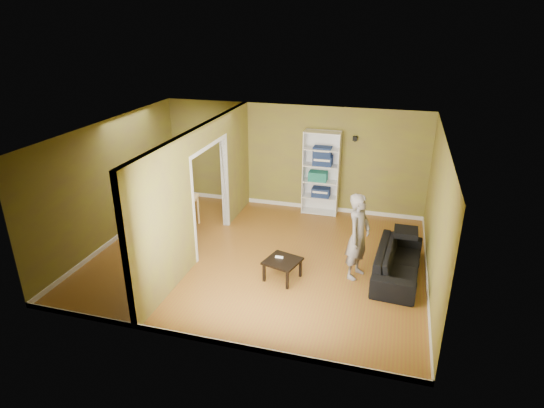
{
  "coord_description": "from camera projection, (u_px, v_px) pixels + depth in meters",
  "views": [
    {
      "loc": [
        2.45,
        -7.76,
        4.53
      ],
      "look_at": [
        0.2,
        0.2,
        1.1
      ],
      "focal_mm": 30.0,
      "sensor_mm": 36.0,
      "label": 1
    }
  ],
  "objects": [
    {
      "name": "paper_box_navy_c",
      "position": [
        322.0,
        152.0,
        10.73
      ],
      "size": [
        0.43,
        0.28,
        0.22
      ],
      "primitive_type": "cube",
      "color": "navy",
      "rests_on": "bookshelf"
    },
    {
      "name": "wall_speaker",
      "position": [
        355.0,
        139.0,
        10.53
      ],
      "size": [
        0.1,
        0.1,
        0.1
      ],
      "primitive_type": "cube",
      "color": "black",
      "rests_on": "room_shell"
    },
    {
      "name": "partition",
      "position": [
        202.0,
        191.0,
        9.05
      ],
      "size": [
        0.22,
        5.5,
        2.6
      ],
      "primitive_type": null,
      "color": "olive",
      "rests_on": "ground"
    },
    {
      "name": "person",
      "position": [
        359.0,
        229.0,
        8.21
      ],
      "size": [
        0.84,
        0.75,
        1.93
      ],
      "primitive_type": "imported",
      "rotation": [
        0.0,
        0.0,
        1.23
      ],
      "color": "slate",
      "rests_on": "ground"
    },
    {
      "name": "paper_box_teal",
      "position": [
        318.0,
        176.0,
        10.98
      ],
      "size": [
        0.44,
        0.29,
        0.23
      ],
      "primitive_type": "cube",
      "color": "#1F7264",
      "rests_on": "bookshelf"
    },
    {
      "name": "chair_near",
      "position": [
        159.0,
        221.0,
        9.67
      ],
      "size": [
        0.56,
        0.56,
        0.99
      ],
      "primitive_type": null,
      "rotation": [
        0.0,
        0.0,
        0.29
      ],
      "color": "tan",
      "rests_on": "ground"
    },
    {
      "name": "chair_far",
      "position": [
        184.0,
        199.0,
        10.82
      ],
      "size": [
        0.47,
        0.47,
        1.01
      ],
      "primitive_type": null,
      "rotation": [
        0.0,
        0.0,
        3.15
      ],
      "color": "tan",
      "rests_on": "ground"
    },
    {
      "name": "bookshelf",
      "position": [
        321.0,
        173.0,
        10.98
      ],
      "size": [
        0.86,
        0.38,
        2.05
      ],
      "color": "white",
      "rests_on": "ground"
    },
    {
      "name": "chair_left",
      "position": [
        143.0,
        205.0,
        10.51
      ],
      "size": [
        0.45,
        0.45,
        0.96
      ],
      "primitive_type": null,
      "rotation": [
        0.0,
        0.0,
        -1.6
      ],
      "color": "#D4BA78",
      "rests_on": "ground"
    },
    {
      "name": "game_controller",
      "position": [
        279.0,
        257.0,
        8.39
      ],
      "size": [
        0.15,
        0.04,
        0.03
      ],
      "primitive_type": "cube",
      "color": "white",
      "rests_on": "coffee_table"
    },
    {
      "name": "coffee_table",
      "position": [
        282.0,
        263.0,
        8.34
      ],
      "size": [
        0.59,
        0.59,
        0.39
      ],
      "rotation": [
        0.0,
        0.0,
        -0.27
      ],
      "color": "black",
      "rests_on": "ground"
    },
    {
      "name": "paper_box_navy_a",
      "position": [
        321.0,
        192.0,
        11.12
      ],
      "size": [
        0.43,
        0.28,
        0.22
      ],
      "primitive_type": "cube",
      "color": "navy",
      "rests_on": "bookshelf"
    },
    {
      "name": "dining_table",
      "position": [
        170.0,
        202.0,
        10.21
      ],
      "size": [
        1.19,
        0.79,
        0.74
      ],
      "rotation": [
        0.0,
        0.0,
        0.16
      ],
      "color": "#E7C882",
      "rests_on": "ground"
    },
    {
      "name": "paper_box_navy_b",
      "position": [
        323.0,
        160.0,
        10.8
      ],
      "size": [
        0.45,
        0.29,
        0.23
      ],
      "primitive_type": "cube",
      "color": "#11274F",
      "rests_on": "bookshelf"
    },
    {
      "name": "room_shell",
      "position": [
        259.0,
        197.0,
        8.75
      ],
      "size": [
        6.5,
        6.5,
        6.5
      ],
      "color": "brown",
      "rests_on": "ground"
    },
    {
      "name": "sofa",
      "position": [
        399.0,
        258.0,
        8.43
      ],
      "size": [
        2.04,
        0.99,
        0.76
      ],
      "primitive_type": "imported",
      "rotation": [
        0.0,
        0.0,
        1.5
      ],
      "color": "black",
      "rests_on": "ground"
    }
  ]
}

